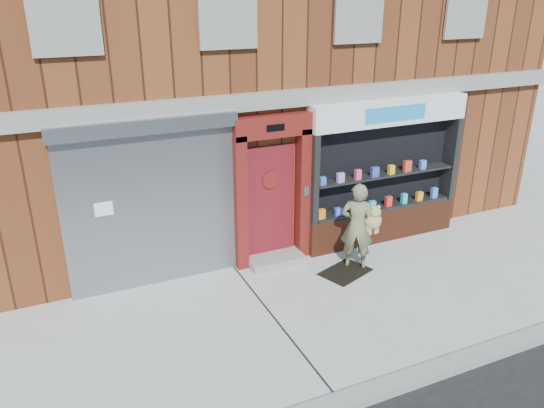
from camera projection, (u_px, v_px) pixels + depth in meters
ground at (355, 297)px, 9.21m from camera, size 80.00×80.00×0.00m
curb at (439, 369)px, 7.37m from camera, size 60.00×0.30×0.12m
building at (230, 33)px, 12.78m from camera, size 12.00×8.16×8.00m
shutter_bay at (151, 194)px, 9.06m from camera, size 3.10×0.30×3.04m
red_door_bay at (272, 191)px, 9.95m from camera, size 1.52×0.58×2.90m
pharmacy_bay at (384, 178)px, 10.90m from camera, size 3.50×0.41×3.00m
woman at (359, 225)px, 9.93m from camera, size 0.81×0.69×1.70m
doormat at (345, 272)px, 10.02m from camera, size 1.08×0.91×0.02m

